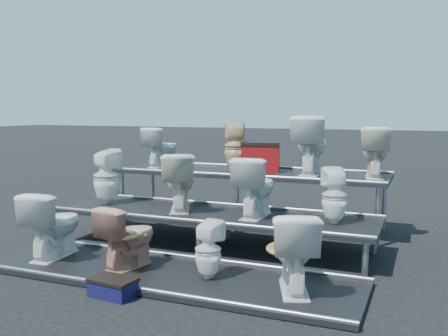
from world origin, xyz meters
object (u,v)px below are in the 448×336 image
at_px(step_stool, 113,289).
at_px(toilet_4, 106,176).
at_px(toilet_7, 335,196).
at_px(toilet_10, 311,145).
at_px(toilet_3, 294,251).
at_px(toilet_5, 179,181).
at_px(toilet_6, 255,187).
at_px(toilet_1, 128,236).
at_px(toilet_0, 53,224).
at_px(toilet_8, 162,147).
at_px(red_crate, 261,158).
at_px(toilet_11, 374,152).
at_px(toilet_2, 208,250).
at_px(toilet_9, 235,146).

bearing_deg(step_stool, toilet_4, 132.60).
bearing_deg(toilet_4, toilet_7, -162.60).
relative_size(toilet_4, toilet_10, 0.92).
bearing_deg(toilet_3, toilet_5, -54.11).
bearing_deg(toilet_6, toilet_3, 122.62).
relative_size(toilet_1, toilet_6, 0.92).
bearing_deg(toilet_4, step_stool, 144.05).
bearing_deg(toilet_0, toilet_8, -94.74).
xyz_separation_m(toilet_6, red_crate, (-0.39, 1.38, 0.22)).
distance_m(toilet_0, toilet_11, 4.33).
height_order(toilet_0, toilet_8, toilet_8).
bearing_deg(toilet_5, toilet_11, -175.69).
xyz_separation_m(toilet_2, toilet_5, (-1.01, 1.30, 0.48)).
bearing_deg(toilet_2, toilet_8, -42.66).
relative_size(toilet_1, red_crate, 1.26).
bearing_deg(red_crate, toilet_2, -97.60).
distance_m(toilet_3, toilet_4, 3.37).
bearing_deg(toilet_3, toilet_8, -61.70).
xyz_separation_m(toilet_2, toilet_9, (-0.70, 2.60, 0.87)).
relative_size(toilet_4, step_stool, 1.84).
bearing_deg(toilet_9, toilet_3, 97.08).
xyz_separation_m(toilet_3, step_stool, (-1.61, -0.68, -0.38)).
xyz_separation_m(toilet_3, toilet_6, (-0.83, 1.30, 0.39)).
height_order(toilet_3, toilet_6, toilet_6).
relative_size(toilet_8, toilet_11, 0.91).
bearing_deg(toilet_0, toilet_6, -152.56).
bearing_deg(toilet_8, toilet_9, -169.47).
xyz_separation_m(toilet_1, toilet_10, (1.45, 2.60, 0.88)).
bearing_deg(red_crate, toilet_8, 168.36).
height_order(toilet_4, step_stool, toilet_4).
bearing_deg(toilet_1, toilet_11, -119.38).
bearing_deg(red_crate, toilet_1, -118.17).
xyz_separation_m(toilet_1, toilet_3, (1.88, 0.00, 0.04)).
distance_m(toilet_0, toilet_6, 2.48).
xyz_separation_m(toilet_7, toilet_11, (0.31, 1.30, 0.42)).
bearing_deg(toilet_3, toilet_2, -19.89).
xyz_separation_m(toilet_5, step_stool, (0.30, -1.98, -0.77)).
height_order(toilet_0, toilet_6, toilet_6).
height_order(toilet_7, step_stool, toilet_7).
distance_m(toilet_4, toilet_10, 2.98).
bearing_deg(toilet_10, toilet_5, 36.66).
relative_size(toilet_9, step_stool, 1.76).
distance_m(toilet_8, step_stool, 3.69).
bearing_deg(toilet_5, toilet_0, 27.91).
bearing_deg(toilet_8, step_stool, 122.06).
bearing_deg(toilet_11, toilet_9, -7.98).
xyz_separation_m(toilet_6, toilet_7, (0.99, 0.00, -0.05)).
height_order(toilet_4, toilet_6, toilet_4).
relative_size(toilet_6, step_stool, 1.78).
height_order(toilet_1, toilet_7, toilet_7).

